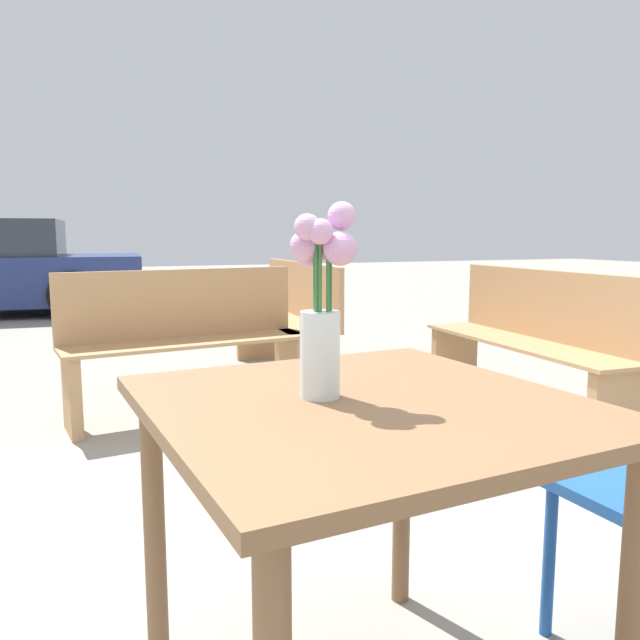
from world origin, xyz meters
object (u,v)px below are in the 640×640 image
(table_front, at_px, (363,450))
(bench_far, at_px, (290,316))
(bench_middle, at_px, (186,339))
(bench_near, at_px, (533,339))
(flower_vase, at_px, (321,305))

(table_front, xyz_separation_m, bench_far, (0.97, 3.21, -0.16))
(bench_middle, bearing_deg, bench_far, 37.84)
(table_front, xyz_separation_m, bench_near, (1.93, 1.72, -0.17))
(bench_middle, bearing_deg, bench_near, -23.63)
(bench_far, bearing_deg, table_front, -106.84)
(bench_near, height_order, bench_middle, same)
(bench_near, bearing_deg, bench_middle, 156.37)
(table_front, height_order, bench_near, bench_near)
(table_front, distance_m, bench_far, 3.36)
(flower_vase, bearing_deg, table_front, -33.56)
(bench_far, bearing_deg, bench_near, -57.39)
(flower_vase, relative_size, bench_middle, 0.27)
(table_front, relative_size, flower_vase, 2.35)
(bench_middle, height_order, bench_far, same)
(flower_vase, distance_m, bench_far, 3.37)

